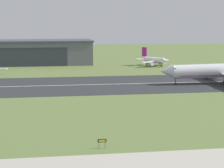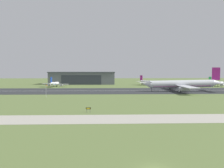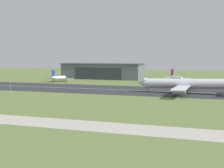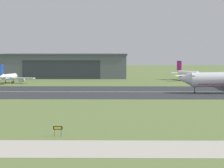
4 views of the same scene
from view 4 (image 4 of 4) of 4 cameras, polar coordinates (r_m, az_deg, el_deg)
ground_plane at (r=95.59m, az=1.93°, el=-4.68°), size 610.24×610.24×0.00m
runway_strip at (r=155.68m, az=1.44°, el=-1.04°), size 370.24×45.02×0.06m
runway_centreline at (r=155.68m, az=1.44°, el=-1.02°), size 333.22×0.70×0.01m
taxiway_road at (r=68.44m, az=2.44°, el=-8.44°), size 277.68×11.87×0.05m
hangar_building at (r=233.07m, az=-6.29°, el=2.41°), size 66.79×23.67×12.72m
airplane_parked_west at (r=198.83m, az=-13.33°, el=0.88°), size 23.96×16.98×8.65m
airplane_parked_centre at (r=215.34m, az=9.98°, el=1.29°), size 18.76×17.66×9.35m
runway_sign at (r=78.17m, az=-7.09°, el=-5.81°), size 1.65×0.13×1.81m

